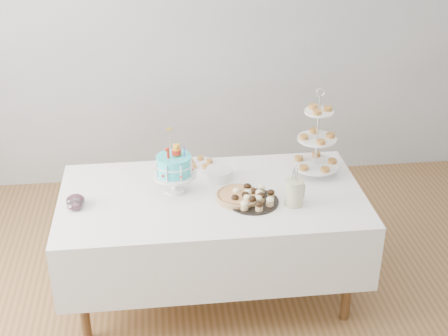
{
  "coord_description": "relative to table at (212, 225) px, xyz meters",
  "views": [
    {
      "loc": [
        -0.32,
        -3.09,
        2.75
      ],
      "look_at": [
        0.08,
        0.3,
        0.95
      ],
      "focal_mm": 50.0,
      "sensor_mm": 36.0,
      "label": 1
    }
  ],
  "objects": [
    {
      "name": "birthday_cake",
      "position": [
        -0.23,
        0.06,
        0.34
      ],
      "size": [
        0.28,
        0.28,
        0.43
      ],
      "rotation": [
        0.0,
        0.0,
        0.34
      ],
      "color": "white",
      "rests_on": "table"
    },
    {
      "name": "jam_bowl_a",
      "position": [
        -0.84,
        -0.08,
        0.25
      ],
      "size": [
        0.1,
        0.1,
        0.06
      ],
      "color": "silver",
      "rests_on": "table"
    },
    {
      "name": "walls",
      "position": [
        0.0,
        -0.3,
        0.81
      ],
      "size": [
        5.04,
        4.04,
        2.7
      ],
      "color": "gray",
      "rests_on": "floor"
    },
    {
      "name": "plate_stack",
      "position": [
        0.07,
        0.2,
        0.26
      ],
      "size": [
        0.18,
        0.18,
        0.07
      ],
      "color": "white",
      "rests_on": "table"
    },
    {
      "name": "jam_bowl_b",
      "position": [
        -0.84,
        -0.03,
        0.26
      ],
      "size": [
        0.11,
        0.11,
        0.07
      ],
      "color": "silver",
      "rests_on": "table"
    },
    {
      "name": "pie",
      "position": [
        0.16,
        -0.09,
        0.25
      ],
      "size": [
        0.28,
        0.28,
        0.04
      ],
      "color": "tan",
      "rests_on": "table"
    },
    {
      "name": "cupcake_tray",
      "position": [
        0.24,
        -0.13,
        0.26
      ],
      "size": [
        0.32,
        0.32,
        0.07
      ],
      "color": "black",
      "rests_on": "table"
    },
    {
      "name": "table",
      "position": [
        0.0,
        0.0,
        0.0
      ],
      "size": [
        1.92,
        1.02,
        0.77
      ],
      "color": "silver",
      "rests_on": "floor"
    },
    {
      "name": "pastry_plate",
      "position": [
        -0.04,
        0.4,
        0.24
      ],
      "size": [
        0.24,
        0.24,
        0.04
      ],
      "color": "white",
      "rests_on": "table"
    },
    {
      "name": "tiered_stand",
      "position": [
        0.71,
        0.2,
        0.48
      ],
      "size": [
        0.31,
        0.31,
        0.61
      ],
      "color": "silver",
      "rests_on": "table"
    },
    {
      "name": "utensil_pitcher",
      "position": [
        0.49,
        -0.18,
        0.32
      ],
      "size": [
        0.12,
        0.11,
        0.25
      ],
      "rotation": [
        0.0,
        0.0,
        -0.23
      ],
      "color": "beige",
      "rests_on": "table"
    },
    {
      "name": "floor",
      "position": [
        0.0,
        -0.3,
        -0.54
      ],
      "size": [
        5.0,
        5.0,
        0.0
      ],
      "primitive_type": "plane",
      "color": "brown",
      "rests_on": "ground"
    }
  ]
}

